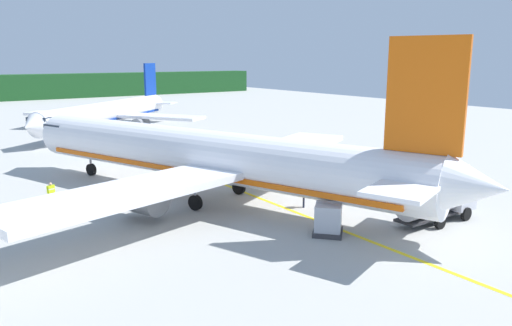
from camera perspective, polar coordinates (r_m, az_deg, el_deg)
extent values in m
cylinder|color=white|center=(38.29, -6.13, 0.99)|extent=(15.90, 35.12, 3.80)
cone|color=white|center=(52.77, -22.12, 3.18)|extent=(4.21, 3.49, 3.61)
cone|color=white|center=(29.57, 23.93, -2.44)|extent=(4.13, 4.11, 3.23)
cube|color=#192333|center=(50.84, -20.83, 3.95)|extent=(3.86, 3.36, 0.60)
cube|color=white|center=(30.77, -14.47, -3.29)|extent=(16.69, 8.54, 0.50)
cylinder|color=slate|center=(34.13, -12.87, -3.81)|extent=(3.16, 3.76, 2.20)
cube|color=white|center=(44.52, 3.58, 1.70)|extent=(16.48, 11.34, 0.50)
cylinder|color=slate|center=(43.47, -0.35, -0.13)|extent=(3.16, 3.76, 2.20)
cube|color=#D8590C|center=(29.56, 18.78, 7.30)|extent=(1.85, 4.26, 6.50)
cube|color=white|center=(30.27, 18.19, -1.69)|extent=(10.87, 6.57, 0.24)
cube|color=#D8590C|center=(38.50, -6.10, -0.53)|extent=(14.49, 31.68, 0.36)
cylinder|color=black|center=(48.80, -18.29, -0.71)|extent=(0.71, 1.15, 1.10)
cylinder|color=gray|center=(48.64, -18.35, 0.20)|extent=(0.20, 0.20, 0.50)
cylinder|color=black|center=(36.12, -6.93, -4.51)|extent=(0.71, 1.15, 1.10)
cylinder|color=gray|center=(35.90, -6.97, -3.28)|extent=(0.20, 0.20, 0.50)
cylinder|color=black|center=(39.99, -1.97, -2.81)|extent=(0.71, 1.15, 1.10)
cylinder|color=gray|center=(39.79, -1.98, -1.70)|extent=(0.20, 0.20, 0.50)
cylinder|color=white|center=(76.44, -16.64, 5.54)|extent=(25.12, 21.12, 3.14)
cone|color=white|center=(63.75, -24.30, 3.81)|extent=(3.42, 3.57, 2.98)
cone|color=white|center=(90.41, -11.13, 6.93)|extent=(3.73, 3.74, 2.67)
cube|color=#192333|center=(65.05, -23.33, 4.66)|extent=(3.22, 3.32, 0.50)
cube|color=white|center=(74.18, -10.98, 5.21)|extent=(10.51, 13.26, 0.41)
cylinder|color=slate|center=(74.06, -13.04, 4.34)|extent=(3.20, 3.08, 1.82)
cube|color=white|center=(82.12, -20.47, 5.31)|extent=(12.14, 12.17, 0.41)
cylinder|color=slate|center=(79.71, -19.73, 4.47)|extent=(3.20, 3.08, 1.82)
cube|color=navy|center=(87.90, -11.99, 9.33)|extent=(3.02, 2.51, 5.37)
cube|color=white|center=(88.14, -11.88, 6.78)|extent=(7.45, 8.35, 0.20)
cube|color=navy|center=(76.53, -16.61, 4.90)|extent=(22.71, 19.13, 0.30)
cylinder|color=black|center=(67.59, -21.65, 2.34)|extent=(0.89, 0.80, 0.91)
cylinder|color=gray|center=(67.49, -21.69, 2.89)|extent=(0.17, 0.17, 0.41)
cylinder|color=black|center=(76.65, -14.68, 3.83)|extent=(0.89, 0.80, 0.91)
cylinder|color=gray|center=(76.57, -14.71, 4.32)|extent=(0.17, 0.17, 0.41)
cylinder|color=black|center=(78.92, -17.38, 3.90)|extent=(0.89, 0.80, 0.91)
cylinder|color=gray|center=(78.84, -17.41, 4.37)|extent=(0.17, 0.17, 0.41)
cube|color=silver|center=(37.01, 21.77, -3.36)|extent=(1.82, 2.22, 1.80)
cube|color=#192333|center=(37.63, 22.51, -2.61)|extent=(0.10, 1.85, 0.94)
cylinder|color=silver|center=(34.43, 18.88, -4.25)|extent=(4.38, 1.85, 1.80)
cube|color=#262628|center=(35.42, 19.63, -5.52)|extent=(6.40, 1.61, 0.16)
cylinder|color=black|center=(37.62, 19.99, -4.65)|extent=(0.90, 0.29, 0.90)
cylinder|color=black|center=(36.50, 22.84, -5.37)|extent=(0.90, 0.29, 0.90)
cylinder|color=black|center=(35.34, 17.31, -5.52)|extent=(0.90, 0.29, 0.90)
cylinder|color=black|center=(34.14, 20.26, -6.33)|extent=(0.90, 0.29, 0.90)
cube|color=#333338|center=(31.45, 8.19, -7.82)|extent=(2.51, 2.51, 0.30)
cube|color=#B2B7C1|center=(31.15, 8.24, -6.16)|extent=(2.23, 2.23, 1.62)
cube|color=#B2B7C1|center=(31.48, 8.35, -4.71)|extent=(1.55, 1.61, 0.57)
cylinder|color=#191E33|center=(36.64, 5.45, -4.48)|extent=(0.14, 0.14, 0.80)
cylinder|color=#191E33|center=(36.82, 5.47, -4.40)|extent=(0.14, 0.14, 0.80)
cube|color=orange|center=(36.54, 5.48, -3.38)|extent=(0.46, 0.47, 0.60)
cube|color=silver|center=(36.53, 5.48, -3.34)|extent=(0.48, 0.49, 0.06)
sphere|color=tan|center=(36.43, 5.50, -2.76)|extent=(0.22, 0.22, 0.22)
cylinder|color=orange|center=(36.27, 5.46, -3.45)|extent=(0.09, 0.09, 0.57)
cylinder|color=orange|center=(36.79, 5.50, -3.23)|extent=(0.09, 0.09, 0.57)
cylinder|color=#191E33|center=(40.44, -22.17, -3.75)|extent=(0.14, 0.14, 0.81)
cylinder|color=#191E33|center=(40.36, -22.40, -3.79)|extent=(0.14, 0.14, 0.81)
cube|color=#CCE519|center=(40.23, -22.36, -2.79)|extent=(0.48, 0.32, 0.61)
cube|color=silver|center=(40.22, -22.37, -2.75)|extent=(0.49, 0.33, 0.06)
sphere|color=tan|center=(40.13, -22.41, -2.22)|extent=(0.22, 0.22, 0.22)
cylinder|color=#CCE519|center=(40.33, -22.03, -2.69)|extent=(0.09, 0.09, 0.58)
cylinder|color=#CCE519|center=(40.11, -22.71, -2.82)|extent=(0.09, 0.09, 0.58)
cube|color=yellow|center=(36.99, 2.71, -4.92)|extent=(0.30, 60.00, 0.01)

